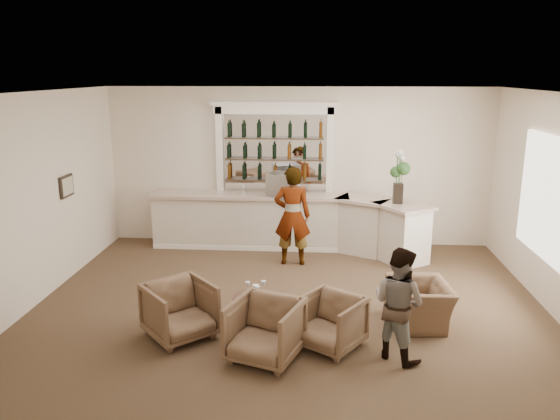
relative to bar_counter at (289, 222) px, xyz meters
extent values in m
plane|color=brown|center=(0.16, -3.00, -0.57)|extent=(8.00, 8.00, 0.00)
cube|color=#F3E1CA|center=(0.16, 0.50, 1.08)|extent=(8.00, 0.04, 3.30)
cube|color=#F3E1CA|center=(-3.84, -3.00, 1.08)|extent=(0.04, 7.00, 3.30)
cube|color=white|center=(0.16, -3.00, 2.73)|extent=(8.00, 7.00, 0.04)
cube|color=white|center=(4.13, -2.50, 1.13)|extent=(0.05, 2.40, 1.90)
cube|color=black|center=(-3.81, -1.80, 1.08)|extent=(0.04, 0.46, 0.38)
cube|color=beige|center=(-3.78, -1.80, 1.08)|extent=(0.01, 0.38, 0.30)
cube|color=white|center=(-0.84, 0.15, -0.03)|extent=(4.00, 0.70, 1.08)
cube|color=beige|center=(-0.84, 0.13, 0.54)|extent=(4.10, 0.82, 0.06)
cube|color=white|center=(1.51, -0.08, -0.03)|extent=(1.12, 1.04, 1.08)
cube|color=beige|center=(1.51, -0.10, 0.54)|extent=(1.27, 1.19, 0.06)
cube|color=white|center=(2.21, -0.60, -0.03)|extent=(1.08, 1.14, 1.08)
cube|color=beige|center=(2.21, -0.62, 0.54)|extent=(1.24, 1.29, 0.06)
cube|color=white|center=(-0.84, -0.18, -0.52)|extent=(4.00, 0.06, 0.10)
cube|color=white|center=(-0.34, 0.48, 1.38)|extent=(2.15, 0.02, 1.65)
cube|color=white|center=(-1.49, 0.42, 0.88)|extent=(0.14, 0.16, 2.90)
cube|color=white|center=(0.81, 0.42, 0.88)|extent=(0.14, 0.16, 2.90)
cube|color=white|center=(-0.34, 0.42, 2.27)|extent=(2.52, 0.16, 0.18)
cube|color=white|center=(-0.34, 0.42, 2.39)|extent=(2.64, 0.20, 0.08)
cube|color=#37291B|center=(-0.34, 0.37, 0.81)|extent=(2.05, 0.20, 0.03)
cube|color=#37291B|center=(-0.34, 0.37, 1.25)|extent=(2.05, 0.20, 0.03)
cube|color=#37291B|center=(-0.34, 0.37, 1.69)|extent=(2.05, 0.20, 0.03)
cylinder|color=#44281D|center=(-0.26, -3.70, -0.32)|extent=(0.66, 0.66, 0.50)
imported|color=gray|center=(0.11, -0.89, 0.37)|extent=(0.70, 0.46, 1.90)
imported|color=gray|center=(1.64, -4.35, 0.17)|extent=(0.91, 0.90, 1.49)
imported|color=brown|center=(-1.28, -4.01, -0.18)|extent=(1.20, 1.20, 0.79)
imported|color=brown|center=(-0.05, -4.51, -0.18)|extent=(1.08, 1.09, 0.79)
imported|color=brown|center=(0.78, -4.14, -0.22)|extent=(1.07, 1.08, 0.71)
imported|color=brown|center=(2.09, -3.34, -0.26)|extent=(0.92, 1.03, 0.62)
cube|color=#AAAAAF|center=(-0.13, -0.09, 0.81)|extent=(0.67, 0.62, 0.48)
cube|color=black|center=(2.11, -0.51, 0.76)|extent=(0.17, 0.17, 0.39)
cube|color=white|center=(-0.28, -3.56, -0.01)|extent=(0.08, 0.08, 0.12)
camera|label=1|loc=(0.61, -10.84, 3.02)|focal=35.00mm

